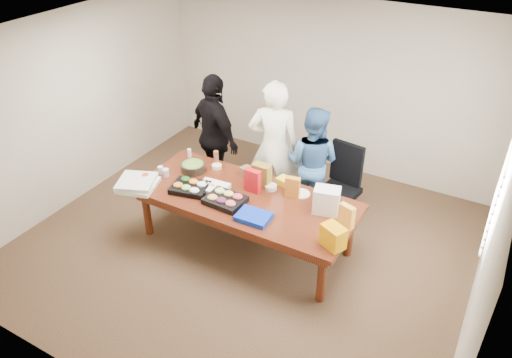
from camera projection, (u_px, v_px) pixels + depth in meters
The scene contains 39 objects.
floor at pixel (246, 244), 6.47m from camera, with size 5.50×5.00×0.02m, color #47301E.
ceiling at pixel (243, 39), 5.02m from camera, with size 5.50×5.00×0.02m, color white.
wall_back at pixel (326, 86), 7.59m from camera, with size 5.50×0.04×2.70m, color beige.
wall_front at pixel (86, 288), 3.91m from camera, with size 5.50×0.04×2.70m, color beige.
wall_left at pixel (77, 108), 6.89m from camera, with size 0.04×5.00×2.70m, color beige.
wall_right at pixel (495, 225), 4.61m from camera, with size 0.04×5.00×2.70m, color beige.
window_panel at pixel (503, 181), 4.98m from camera, with size 0.03×1.40×1.10m, color white.
window_blinds at pixel (499, 180), 5.00m from camera, with size 0.04×1.36×1.00m, color beige.
conference_table at pixel (245, 221), 6.27m from camera, with size 2.80×1.20×0.75m, color #4C1C0F.
office_chair at pixel (339, 189), 6.58m from camera, with size 0.56×0.56×1.09m, color black.
person_center at pixel (274, 147), 6.71m from camera, with size 0.70×0.46×1.93m, color white.
person_right at pixel (312, 162), 6.67m from camera, with size 0.78×0.61×1.61m, color #356195.
person_left at pixel (215, 137), 7.05m from camera, with size 1.09×0.45×1.86m, color black.
veggie_tray at pixel (190, 188), 6.17m from camera, with size 0.46×0.36×0.07m, color black.
fruit_tray at pixel (225, 200), 5.94m from camera, with size 0.47×0.37×0.07m, color black.
sheet_cake at pixel (213, 188), 6.18m from camera, with size 0.38×0.28×0.07m, color white.
salad_bowl at pixel (193, 167), 6.57m from camera, with size 0.34×0.34×0.11m, color black.
chip_bag_blue at pixel (254, 217), 5.67m from camera, with size 0.39×0.29×0.06m, color #0B2DBE.
chip_bag_red at pixel (253, 181), 6.09m from camera, with size 0.21×0.09×0.30m, color red.
chip_bag_yellow at pixel (346, 216), 5.49m from camera, with size 0.19×0.08×0.28m, color gold.
chip_bag_orange at pixel (292, 187), 5.99m from camera, with size 0.18×0.08×0.28m, color #C67320.
mayo_jar at pixel (259, 182), 6.24m from camera, with size 0.08×0.08×0.13m, color white.
mustard_bottle at pixel (255, 170), 6.44m from camera, with size 0.06×0.06×0.17m, color yellow.
dressing_bottle at pixel (216, 158), 6.67m from camera, with size 0.07×0.07×0.21m, color brown.
ranch_bottle at pixel (190, 155), 6.80m from camera, with size 0.06×0.06×0.17m, color beige.
banana_bunch at pixel (287, 182), 6.26m from camera, with size 0.27×0.15×0.09m, color yellow.
bread_loaf at pixel (251, 174), 6.40m from camera, with size 0.32×0.14×0.13m, color brown.
kraft_bag at pixel (262, 175), 6.21m from camera, with size 0.23×0.13×0.30m, color olive.
red_cup at pixel (146, 178), 6.33m from camera, with size 0.08×0.08×0.11m, color #B73814.
clear_cup_a at pixel (161, 170), 6.51m from camera, with size 0.07×0.07×0.10m, color white.
clear_cup_b at pixel (166, 173), 6.43m from camera, with size 0.08×0.08×0.11m, color silver.
pizza_box_lower at pixel (138, 185), 6.24m from camera, with size 0.45×0.45×0.05m, color white.
pizza_box_upper at pixel (136, 182), 6.22m from camera, with size 0.45×0.45×0.05m, color silver.
plate_a at pixel (301, 194), 6.11m from camera, with size 0.23×0.23×0.01m, color silver.
plate_b at pixel (323, 194), 6.11m from camera, with size 0.24×0.24×0.02m, color white.
dip_bowl_a at pixel (271, 187), 6.19m from camera, with size 0.15×0.15×0.06m, color silver.
dip_bowl_b at pixel (217, 166), 6.63m from camera, with size 0.13×0.13×0.05m, color beige.
grocery_bag_white at pixel (326, 200), 5.71m from camera, with size 0.30×0.21×0.32m, color white.
grocery_bag_yellow at pixel (333, 236), 5.20m from camera, with size 0.26×0.18×0.26m, color #EB9803.
Camera 1 is at (2.58, -4.30, 4.17)m, focal length 34.29 mm.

